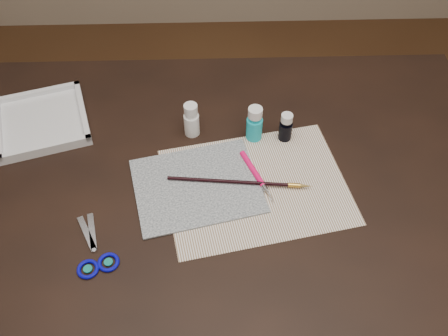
{
  "coord_description": "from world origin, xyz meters",
  "views": [
    {
      "loc": [
        -0.02,
        -0.7,
        1.64
      ],
      "look_at": [
        0.0,
        0.0,
        0.8
      ],
      "focal_mm": 40.0,
      "sensor_mm": 36.0,
      "label": 1
    }
  ],
  "objects_px": {
    "paint_bottle_cyan": "(255,124)",
    "paint_bottle_navy": "(286,127)",
    "paper": "(256,186)",
    "canvas": "(197,186)",
    "scissors": "(89,245)",
    "paint_bottle_white": "(191,119)",
    "palette_tray": "(42,121)"
  },
  "relations": [
    {
      "from": "paint_bottle_cyan",
      "to": "paint_bottle_navy",
      "type": "distance_m",
      "value": 0.08
    },
    {
      "from": "paper",
      "to": "paint_bottle_white",
      "type": "height_order",
      "value": "paint_bottle_white"
    },
    {
      "from": "paint_bottle_navy",
      "to": "scissors",
      "type": "distance_m",
      "value": 0.52
    },
    {
      "from": "canvas",
      "to": "paint_bottle_white",
      "type": "height_order",
      "value": "paint_bottle_white"
    },
    {
      "from": "paint_bottle_white",
      "to": "paint_bottle_cyan",
      "type": "distance_m",
      "value": 0.15
    },
    {
      "from": "paper",
      "to": "paint_bottle_navy",
      "type": "relative_size",
      "value": 5.18
    },
    {
      "from": "paper",
      "to": "palette_tray",
      "type": "relative_size",
      "value": 1.86
    },
    {
      "from": "canvas",
      "to": "paint_bottle_white",
      "type": "bearing_deg",
      "value": 94.21
    },
    {
      "from": "canvas",
      "to": "scissors",
      "type": "distance_m",
      "value": 0.27
    },
    {
      "from": "paint_bottle_white",
      "to": "paint_bottle_navy",
      "type": "distance_m",
      "value": 0.23
    },
    {
      "from": "paint_bottle_navy",
      "to": "scissors",
      "type": "bearing_deg",
      "value": -145.9
    },
    {
      "from": "paint_bottle_cyan",
      "to": "paint_bottle_white",
      "type": "bearing_deg",
      "value": 172.41
    },
    {
      "from": "paint_bottle_navy",
      "to": "paint_bottle_cyan",
      "type": "bearing_deg",
      "value": 176.06
    },
    {
      "from": "paint_bottle_navy",
      "to": "scissors",
      "type": "relative_size",
      "value": 0.46
    },
    {
      "from": "paint_bottle_white",
      "to": "palette_tray",
      "type": "relative_size",
      "value": 0.42
    },
    {
      "from": "canvas",
      "to": "paint_bottle_cyan",
      "type": "xyz_separation_m",
      "value": [
        0.14,
        0.15,
        0.04
      ]
    },
    {
      "from": "scissors",
      "to": "paint_bottle_cyan",
      "type": "bearing_deg",
      "value": -77.2
    },
    {
      "from": "paint_bottle_cyan",
      "to": "palette_tray",
      "type": "xyz_separation_m",
      "value": [
        -0.53,
        0.06,
        -0.03
      ]
    },
    {
      "from": "scissors",
      "to": "palette_tray",
      "type": "relative_size",
      "value": 0.78
    },
    {
      "from": "paper",
      "to": "canvas",
      "type": "relative_size",
      "value": 1.46
    },
    {
      "from": "paper",
      "to": "paint_bottle_white",
      "type": "bearing_deg",
      "value": 130.16
    },
    {
      "from": "paper",
      "to": "paint_bottle_navy",
      "type": "height_order",
      "value": "paint_bottle_navy"
    },
    {
      "from": "paper",
      "to": "canvas",
      "type": "distance_m",
      "value": 0.13
    },
    {
      "from": "paint_bottle_white",
      "to": "scissors",
      "type": "bearing_deg",
      "value": -123.07
    },
    {
      "from": "paper",
      "to": "scissors",
      "type": "height_order",
      "value": "scissors"
    },
    {
      "from": "paint_bottle_cyan",
      "to": "canvas",
      "type": "bearing_deg",
      "value": -132.86
    },
    {
      "from": "paint_bottle_white",
      "to": "paint_bottle_navy",
      "type": "height_order",
      "value": "paint_bottle_white"
    },
    {
      "from": "canvas",
      "to": "scissors",
      "type": "xyz_separation_m",
      "value": [
        -0.22,
        -0.15,
        0.0
      ]
    },
    {
      "from": "canvas",
      "to": "paint_bottle_navy",
      "type": "height_order",
      "value": "paint_bottle_navy"
    },
    {
      "from": "paint_bottle_cyan",
      "to": "palette_tray",
      "type": "distance_m",
      "value": 0.53
    },
    {
      "from": "paper",
      "to": "paint_bottle_cyan",
      "type": "height_order",
      "value": "paint_bottle_cyan"
    },
    {
      "from": "palette_tray",
      "to": "paper",
      "type": "bearing_deg",
      "value": -22.17
    }
  ]
}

